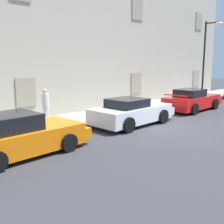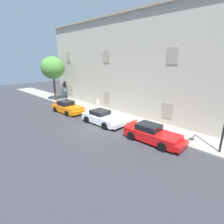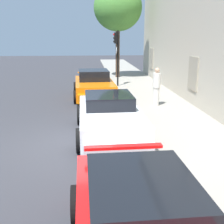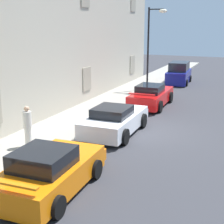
{
  "view_description": "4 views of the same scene",
  "coord_description": "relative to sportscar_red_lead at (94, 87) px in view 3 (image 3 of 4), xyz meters",
  "views": [
    {
      "loc": [
        -10.93,
        -7.76,
        3.13
      ],
      "look_at": [
        -2.35,
        1.04,
        0.87
      ],
      "focal_mm": 43.73,
      "sensor_mm": 36.0,
      "label": 1
    },
    {
      "loc": [
        11.82,
        -10.25,
        6.46
      ],
      "look_at": [
        -0.71,
        2.61,
        0.97
      ],
      "focal_mm": 27.58,
      "sensor_mm": 36.0,
      "label": 2
    },
    {
      "loc": [
        8.27,
        0.52,
        3.28
      ],
      "look_at": [
        -0.74,
        1.31,
        0.83
      ],
      "focal_mm": 45.41,
      "sensor_mm": 36.0,
      "label": 3
    },
    {
      "loc": [
        -15.07,
        -4.74,
        5.11
      ],
      "look_at": [
        0.83,
        2.07,
        0.56
      ],
      "focal_mm": 54.42,
      "sensor_mm": 36.0,
      "label": 4
    }
  ],
  "objects": [
    {
      "name": "tree_near_kerb",
      "position": [
        -6.88,
        1.98,
        4.6
      ],
      "size": [
        3.55,
        3.55,
        6.79
      ],
      "color": "#473323",
      "rests_on": "sidewalk"
    },
    {
      "name": "traffic_light",
      "position": [
        -2.96,
        1.5,
        1.86
      ],
      "size": [
        0.44,
        0.36,
        3.43
      ],
      "color": "black",
      "rests_on": "sidewalk"
    },
    {
      "name": "sportscar_yellow_flank",
      "position": [
        6.13,
        0.36,
        -0.0
      ],
      "size": [
        4.79,
        2.28,
        1.36
      ],
      "color": "white",
      "rests_on": "ground"
    },
    {
      "name": "ground_plane",
      "position": [
        6.76,
        -0.88,
        -0.62
      ],
      "size": [
        80.0,
        80.0,
        0.0
      ],
      "primitive_type": "plane",
      "color": "#333338"
    },
    {
      "name": "sidewalk",
      "position": [
        6.76,
        2.94,
        -0.55
      ],
      "size": [
        60.0,
        3.15,
        0.14
      ],
      "primitive_type": "cube",
      "color": "gray",
      "rests_on": "ground"
    },
    {
      "name": "pedestrian_admiring",
      "position": [
        2.52,
        2.77,
        0.41
      ],
      "size": [
        0.42,
        0.42,
        1.74
      ],
      "color": "silver",
      "rests_on": "sidewalk"
    },
    {
      "name": "sportscar_red_lead",
      "position": [
        0.0,
        0.0,
        0.0
      ],
      "size": [
        4.63,
        2.35,
        1.45
      ],
      "color": "orange",
      "rests_on": "ground"
    }
  ]
}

